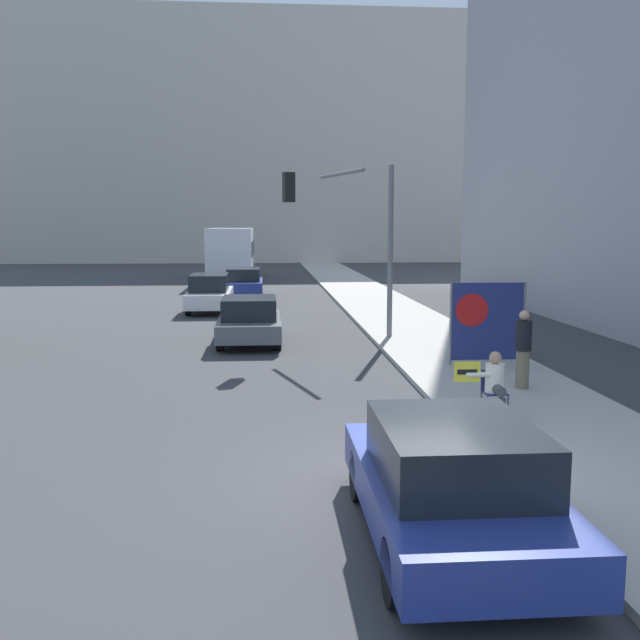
% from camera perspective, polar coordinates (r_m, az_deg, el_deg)
% --- Properties ---
extents(ground_plane, '(160.00, 160.00, 0.00)m').
position_cam_1_polar(ground_plane, '(10.20, 5.97, -12.68)').
color(ground_plane, '#38383A').
extents(sidewalk_curb, '(3.53, 90.00, 0.12)m').
position_cam_1_polar(sidewalk_curb, '(25.16, 7.14, -0.40)').
color(sidewalk_curb, '#A8A399').
rests_on(sidewalk_curb, ground_plane).
extents(building_backdrop_far, '(52.00, 12.00, 23.46)m').
position_cam_1_polar(building_backdrop_far, '(74.14, -4.71, 13.89)').
color(building_backdrop_far, '#BCB2A3').
rests_on(building_backdrop_far, ground_plane).
extents(seated_protester, '(0.97, 0.77, 1.17)m').
position_cam_1_polar(seated_protester, '(13.09, 13.81, -4.90)').
color(seated_protester, '#474C56').
rests_on(seated_protester, sidewalk_curb).
extents(jogger_on_sidewalk, '(0.34, 0.34, 1.65)m').
position_cam_1_polar(jogger_on_sidewalk, '(15.51, 15.94, -2.24)').
color(jogger_on_sidewalk, '#756651').
rests_on(jogger_on_sidewalk, sidewalk_curb).
extents(protest_banner, '(1.90, 0.06, 2.01)m').
position_cam_1_polar(protest_banner, '(18.00, 13.20, -0.10)').
color(protest_banner, slate).
rests_on(protest_banner, sidewalk_curb).
extents(traffic_light_pole, '(3.38, 3.14, 5.20)m').
position_cam_1_polar(traffic_light_pole, '(21.35, 2.53, 7.99)').
color(traffic_light_pole, slate).
rests_on(traffic_light_pole, sidewalk_curb).
extents(parked_car_curbside, '(1.89, 4.16, 1.42)m').
position_cam_1_polar(parked_car_curbside, '(8.20, 10.51, -12.63)').
color(parked_car_curbside, navy).
rests_on(parked_car_curbside, ground_plane).
extents(car_on_road_nearest, '(1.84, 4.11, 1.40)m').
position_cam_1_polar(car_on_road_nearest, '(21.47, -5.66, -0.02)').
color(car_on_road_nearest, '#565B60').
rests_on(car_on_road_nearest, ground_plane).
extents(car_on_road_midblock, '(1.73, 4.46, 1.55)m').
position_cam_1_polar(car_on_road_midblock, '(29.72, -8.81, 2.14)').
color(car_on_road_midblock, white).
rests_on(car_on_road_midblock, ground_plane).
extents(car_on_road_distant, '(1.90, 4.42, 1.39)m').
position_cam_1_polar(car_on_road_distant, '(36.28, -6.13, 3.06)').
color(car_on_road_distant, navy).
rests_on(car_on_road_distant, ground_plane).
extents(city_bus_on_road, '(2.62, 11.39, 3.37)m').
position_cam_1_polar(city_bus_on_road, '(46.06, -7.02, 5.53)').
color(city_bus_on_road, silver).
rests_on(city_bus_on_road, ground_plane).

